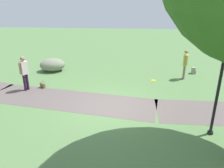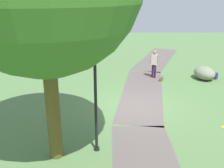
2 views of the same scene
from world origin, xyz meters
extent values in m
plane|color=#567A46|center=(0.00, 0.00, 0.00)|extent=(48.00, 48.00, 0.00)
cube|color=#615552|center=(1.94, -0.54, 0.00)|extent=(8.25, 3.47, 0.01)
cube|color=#615552|center=(9.60, -2.71, 0.00)|extent=(8.23, 5.01, 0.01)
cylinder|color=brown|center=(-4.05, 3.11, 1.87)|extent=(0.45, 0.45, 3.73)
cylinder|color=#4F302F|center=(8.68, 5.71, 1.22)|extent=(0.29, 0.29, 2.43)
sphere|color=#32631E|center=(8.68, 5.71, 3.36)|extent=(2.65, 2.65, 2.65)
cylinder|color=black|center=(-3.72, 1.76, 0.05)|extent=(0.20, 0.20, 0.10)
cylinder|color=black|center=(-3.72, 1.76, 1.79)|extent=(0.10, 0.10, 3.57)
sphere|color=white|center=(-3.72, 1.76, 3.71)|extent=(0.28, 0.28, 0.28)
ellipsoid|color=gray|center=(4.11, -4.73, 0.41)|extent=(1.78, 1.49, 0.82)
cylinder|color=#2F1431|center=(4.51, -1.51, 0.44)|extent=(0.13, 0.13, 0.87)
cylinder|color=#2F1431|center=(4.43, -1.65, 0.44)|extent=(0.13, 0.13, 0.87)
cube|color=silver|center=(4.47, -1.58, 1.20)|extent=(0.39, 0.43, 0.65)
cylinder|color=#A1765A|center=(4.58, -1.39, 1.23)|extent=(0.08, 0.08, 0.58)
cylinder|color=#A1765A|center=(4.36, -1.77, 1.23)|extent=(0.08, 0.08, 0.58)
sphere|color=#A1765A|center=(4.47, -1.58, 1.67)|extent=(0.24, 0.24, 0.24)
cube|color=brown|center=(3.76, -1.94, 0.12)|extent=(0.33, 0.29, 0.24)
torus|color=brown|center=(3.76, -1.94, 0.30)|extent=(0.38, 0.38, 0.02)
cube|color=navy|center=(4.13, -5.46, 0.20)|extent=(0.34, 0.34, 0.40)
cube|color=navy|center=(4.23, -5.37, 0.12)|extent=(0.18, 0.18, 0.18)
cylinder|color=black|center=(17.44, 12.73, 0.30)|extent=(0.60, 0.16, 0.60)
camera|label=1|loc=(-0.76, 8.90, 4.67)|focal=36.55mm
camera|label=2|loc=(-11.72, 1.33, 5.29)|focal=42.31mm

